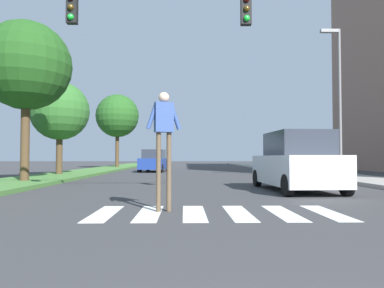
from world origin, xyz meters
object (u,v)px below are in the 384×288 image
traffic_light_gantry (70,37)px  pedestrian_performer (164,132)px  tree_mid (26,66)px  street_lamp_right (338,89)px  suv_crossing (296,163)px  tree_far (60,111)px  sedan_midblock (154,162)px  tree_distant (117,116)px

traffic_light_gantry → pedestrian_performer: (2.63, -2.14, -2.69)m
tree_mid → pedestrian_performer: 10.70m
street_lamp_right → pedestrian_performer: (-8.22, -10.83, -2.93)m
traffic_light_gantry → suv_crossing: bearing=20.4°
tree_far → suv_crossing: size_ratio=1.15×
tree_mid → pedestrian_performer: tree_mid is taller
tree_mid → sedan_midblock: tree_mid is taller
tree_distant → traffic_light_gantry: (3.61, -27.26, -0.87)m
tree_mid → traffic_light_gantry: (3.63, -5.87, -0.63)m
traffic_light_gantry → suv_crossing: (6.81, 2.54, -3.42)m
tree_distant → tree_mid: bearing=-90.1°
tree_distant → suv_crossing: (10.42, -24.72, -4.29)m
pedestrian_performer → sedan_midblock: bearing=95.1°
tree_mid → tree_far: tree_mid is taller
tree_distant → suv_crossing: bearing=-67.1°
traffic_light_gantry → pedestrian_performer: 4.32m
tree_far → tree_distant: 15.50m
suv_crossing → tree_mid: bearing=162.3°
tree_far → street_lamp_right: bearing=-11.8°
tree_mid → pedestrian_performer: size_ratio=2.71×
street_lamp_right → tree_far: bearing=168.2°
tree_mid → tree_far: 6.10m
pedestrian_performer → sedan_midblock: (-1.86, 20.74, -0.88)m
tree_distant → pedestrian_performer: size_ratio=2.90×
suv_crossing → tree_distant: bearing=112.9°
tree_far → street_lamp_right: size_ratio=0.71×
street_lamp_right → suv_crossing: street_lamp_right is taller
tree_far → sedan_midblock: size_ratio=1.28×
traffic_light_gantry → suv_crossing: size_ratio=1.84×
traffic_light_gantry → street_lamp_right: street_lamp_right is taller
tree_far → sedan_midblock: (4.96, 6.77, -3.01)m
pedestrian_performer → suv_crossing: 6.31m
street_lamp_right → sedan_midblock: 14.64m
pedestrian_performer → suv_crossing: size_ratio=0.53×
pedestrian_performer → suv_crossing: (4.18, 4.67, -0.73)m
tree_distant → pedestrian_performer: 30.26m
tree_mid → tree_far: bearing=95.3°
traffic_light_gantry → tree_far: bearing=109.5°
tree_far → suv_crossing: 14.68m
tree_distant → street_lamp_right: size_ratio=0.96×
tree_mid → suv_crossing: size_ratio=1.44×
sedan_midblock → tree_mid: bearing=-109.1°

